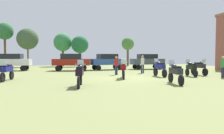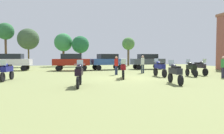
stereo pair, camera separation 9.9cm
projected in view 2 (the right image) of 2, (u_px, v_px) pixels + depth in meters
The scene contains 20 objects.
ground_plane at pixel (125, 78), 16.23m from camera, with size 44.00×52.00×0.02m.
motorcycle_2 at pixel (160, 68), 17.47m from camera, with size 0.62×2.27×1.51m.
motorcycle_3 at pixel (7, 70), 14.39m from camera, with size 0.66×2.20×1.46m.
motorcycle_5 at pixel (175, 72), 12.74m from camera, with size 0.69×2.22×1.45m.
motorcycle_6 at pixel (199, 67), 18.92m from camera, with size 0.62×2.28×1.49m.
motorcycle_10 at pixel (123, 69), 15.98m from camera, with size 0.82×2.26×1.50m.
motorcycle_11 at pixel (79, 73), 11.61m from camera, with size 0.70×2.22×1.47m.
motorcycle_12 at pixel (191, 68), 17.54m from camera, with size 0.66×2.06×1.44m.
car_1 at pixel (108, 61), 26.71m from camera, with size 4.54×2.51×2.00m.
car_2 at pixel (148, 60), 27.94m from camera, with size 4.35×1.93×2.00m.
car_3 at pixel (72, 61), 24.96m from camera, with size 4.53×2.46×2.00m.
car_4 at pixel (12, 61), 24.95m from camera, with size 4.45×2.20×2.00m.
person_1 at pixel (223, 65), 16.41m from camera, with size 0.43×0.43×1.68m.
person_2 at pixel (143, 63), 20.97m from camera, with size 0.39×0.39×1.78m.
person_3 at pixel (116, 64), 19.10m from camera, with size 0.48×0.48×1.68m.
tree_1 at pixel (63, 43), 36.63m from camera, with size 3.14×3.14×5.74m.
tree_2 at pixel (5, 32), 33.83m from camera, with size 2.71×2.71×7.11m.
tree_3 at pixel (128, 44), 38.21m from camera, with size 2.29×2.29×5.16m.
tree_4 at pixel (80, 45), 35.79m from camera, with size 2.93×2.93×5.19m.
tree_7 at pixel (28, 39), 34.06m from camera, with size 3.42×3.42×6.23m.
Camera 2 is at (-4.90, -15.44, 1.67)m, focal length 33.71 mm.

